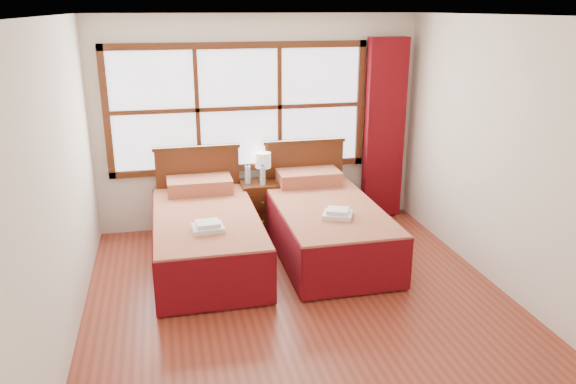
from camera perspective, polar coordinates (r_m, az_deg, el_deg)
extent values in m
plane|color=brown|center=(5.37, 1.51, -11.51)|extent=(4.50, 4.50, 0.00)
plane|color=white|center=(4.66, 1.79, 17.47)|extent=(4.50, 4.50, 0.00)
plane|color=silver|center=(6.99, -2.96, 7.01)|extent=(4.00, 0.00, 4.00)
plane|color=silver|center=(4.78, -22.25, 0.30)|extent=(0.00, 4.50, 4.50)
plane|color=silver|center=(5.67, 21.64, 3.05)|extent=(0.00, 4.50, 4.50)
cube|color=white|center=(6.89, -5.01, 8.48)|extent=(3.00, 0.02, 1.40)
cube|color=#4E2411|center=(7.03, -4.83, 2.51)|extent=(3.16, 0.06, 0.08)
cube|color=#4E2411|center=(6.78, -5.17, 14.63)|extent=(3.16, 0.06, 0.08)
cube|color=#4E2411|center=(6.84, -17.99, 7.59)|extent=(0.08, 0.06, 1.56)
cube|color=#4E2411|center=(7.24, 7.32, 8.88)|extent=(0.08, 0.06, 1.56)
cube|color=#4E2411|center=(6.82, -9.19, 8.22)|extent=(0.05, 0.05, 1.40)
cube|color=#4E2411|center=(6.95, -0.86, 8.64)|extent=(0.05, 0.05, 1.40)
cube|color=#4E2411|center=(6.87, -4.99, 8.46)|extent=(3.00, 0.05, 0.05)
cube|color=maroon|center=(7.33, 9.75, 6.25)|extent=(0.50, 0.16, 2.30)
cube|color=#44240E|center=(6.18, -8.21, -5.85)|extent=(0.96, 1.93, 0.31)
cube|color=maroon|center=(6.07, -8.33, -3.37)|extent=(1.08, 2.14, 0.26)
cube|color=maroon|center=(6.12, -13.31, -5.10)|extent=(0.03, 2.14, 0.53)
cube|color=maroon|center=(6.19, -3.28, -4.35)|extent=(0.03, 2.14, 0.53)
cube|color=maroon|center=(5.17, -7.25, -9.26)|extent=(1.08, 0.03, 0.53)
cube|color=maroon|center=(6.73, -8.97, 0.72)|extent=(0.75, 0.44, 0.17)
cube|color=#4E2411|center=(7.00, -9.06, 0.23)|extent=(1.01, 0.06, 1.05)
cube|color=#44240E|center=(6.85, -9.28, 4.48)|extent=(1.05, 0.08, 0.04)
cube|color=#44240E|center=(6.40, 3.82, -4.80)|extent=(0.97, 1.94, 0.32)
cube|color=maroon|center=(6.30, 3.88, -2.37)|extent=(1.09, 2.15, 0.26)
cube|color=maroon|center=(6.23, -0.96, -4.14)|extent=(0.03, 2.15, 0.54)
cube|color=maroon|center=(6.52, 8.43, -3.29)|extent=(0.03, 2.15, 0.54)
cube|color=maroon|center=(5.43, 7.07, -7.83)|extent=(1.09, 0.03, 0.54)
cube|color=maroon|center=(6.94, 2.09, 1.52)|extent=(0.76, 0.44, 0.17)
cube|color=#4E2411|center=(7.19, 1.61, 0.99)|extent=(1.01, 0.06, 1.06)
cube|color=#44240E|center=(7.05, 1.65, 5.17)|extent=(1.06, 0.08, 0.04)
cube|color=#4E2411|center=(7.01, -2.91, -1.40)|extent=(0.46, 0.41, 0.61)
cube|color=#44240E|center=(6.86, -2.58, -2.96)|extent=(0.40, 0.02, 0.18)
cube|color=#44240E|center=(6.77, -2.60, -1.03)|extent=(0.40, 0.02, 0.18)
sphere|color=#B6943D|center=(6.84, -2.55, -3.01)|extent=(0.03, 0.03, 0.03)
sphere|color=#B6943D|center=(6.75, -2.58, -1.08)|extent=(0.03, 0.03, 0.03)
cube|color=white|center=(5.58, -8.13, -3.64)|extent=(0.32, 0.28, 0.05)
cube|color=white|center=(5.56, -8.16, -3.21)|extent=(0.24, 0.21, 0.04)
cube|color=white|center=(5.88, 5.07, -2.32)|extent=(0.38, 0.36, 0.05)
cube|color=white|center=(5.86, 5.08, -1.92)|extent=(0.28, 0.27, 0.04)
cylinder|color=#B48839|center=(6.94, -2.51, 1.15)|extent=(0.12, 0.12, 0.02)
cylinder|color=#B48839|center=(6.92, -2.52, 1.86)|extent=(0.03, 0.03, 0.16)
cylinder|color=white|center=(6.87, -2.54, 3.26)|extent=(0.19, 0.19, 0.19)
cylinder|color=silver|center=(6.85, -4.11, 1.76)|extent=(0.07, 0.07, 0.22)
cylinder|color=#175AAE|center=(6.82, -4.13, 2.76)|extent=(0.03, 0.03, 0.03)
cylinder|color=silver|center=(6.79, -2.59, 1.64)|extent=(0.07, 0.07, 0.22)
cylinder|color=#175AAE|center=(6.76, -2.60, 2.67)|extent=(0.03, 0.03, 0.03)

